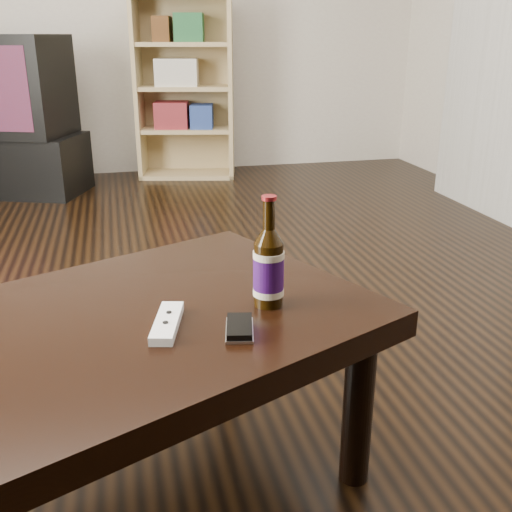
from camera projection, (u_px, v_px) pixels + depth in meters
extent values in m
cube|color=black|center=(154.00, 335.00, 2.32)|extent=(5.00, 6.00, 0.01)
cube|color=black|center=(10.00, 164.00, 4.34)|extent=(1.17, 0.87, 0.42)
cube|color=tan|center=(139.00, 88.00, 4.66)|extent=(0.11, 0.34, 1.40)
cube|color=tan|center=(231.00, 88.00, 4.67)|extent=(0.11, 0.34, 1.40)
cube|color=tan|center=(188.00, 174.00, 4.91)|extent=(0.81, 0.50, 0.03)
cube|color=tan|center=(187.00, 86.00, 4.81)|extent=(0.74, 0.20, 1.40)
cube|color=tan|center=(186.00, 130.00, 4.78)|extent=(0.74, 0.45, 0.03)
cube|color=tan|center=(185.00, 88.00, 4.67)|extent=(0.74, 0.45, 0.03)
cube|color=tan|center=(183.00, 44.00, 4.56)|extent=(0.74, 0.45, 0.03)
cube|color=maroon|center=(172.00, 115.00, 4.72)|extent=(0.30, 0.27, 0.20)
cube|color=navy|center=(202.00, 116.00, 4.72)|extent=(0.21, 0.25, 0.18)
cube|color=beige|center=(177.00, 72.00, 4.61)|extent=(0.36, 0.28, 0.20)
cube|color=#215C31|center=(189.00, 28.00, 4.50)|extent=(0.26, 0.26, 0.20)
cube|color=#502D12|center=(162.00, 29.00, 4.50)|extent=(0.17, 0.24, 0.18)
cube|color=black|center=(86.00, 344.00, 1.30)|extent=(1.50, 1.23, 0.07)
cylinder|color=black|center=(358.00, 408.00, 1.50)|extent=(0.10, 0.10, 0.42)
cylinder|color=black|center=(224.00, 324.00, 1.93)|extent=(0.10, 0.10, 0.42)
cylinder|color=black|center=(269.00, 274.00, 1.39)|extent=(0.08, 0.08, 0.15)
cylinder|color=#2C0A4A|center=(269.00, 273.00, 1.39)|extent=(0.09, 0.09, 0.10)
cylinder|color=beige|center=(269.00, 255.00, 1.37)|extent=(0.09, 0.09, 0.02)
cylinder|color=beige|center=(268.00, 291.00, 1.41)|extent=(0.09, 0.09, 0.02)
cone|color=black|center=(269.00, 236.00, 1.36)|extent=(0.08, 0.08, 0.03)
cylinder|color=black|center=(269.00, 215.00, 1.34)|extent=(0.03, 0.03, 0.07)
cylinder|color=maroon|center=(269.00, 198.00, 1.33)|extent=(0.04, 0.04, 0.01)
cube|color=#B4B4B6|center=(240.00, 330.00, 1.29)|extent=(0.08, 0.12, 0.01)
cube|color=black|center=(239.00, 327.00, 1.28)|extent=(0.08, 0.12, 0.02)
cylinder|color=#B4B4B6|center=(239.00, 331.00, 1.25)|extent=(0.03, 0.03, 0.00)
cube|color=white|center=(167.00, 323.00, 1.30)|extent=(0.09, 0.19, 0.02)
cylinder|color=black|center=(169.00, 312.00, 1.33)|extent=(0.01, 0.01, 0.00)
cylinder|color=black|center=(165.00, 322.00, 1.28)|extent=(0.01, 0.01, 0.00)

